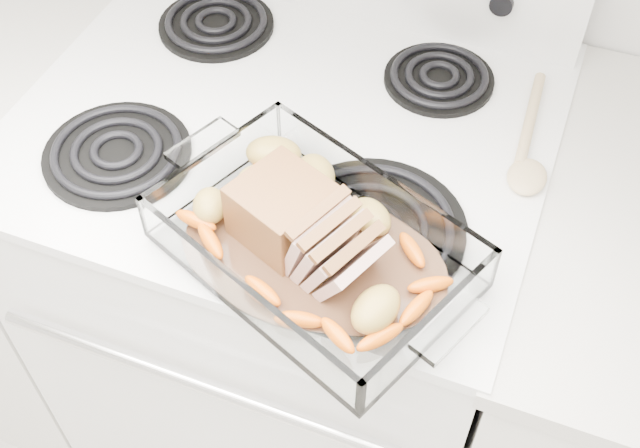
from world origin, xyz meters
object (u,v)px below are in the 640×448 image
(electric_range, at_px, (293,292))
(baking_dish, at_px, (314,250))
(pork_roast, at_px, (293,229))
(counter_left, at_px, (4,203))

(electric_range, height_order, baking_dish, electric_range)
(electric_range, relative_size, baking_dish, 3.00)
(electric_range, bearing_deg, pork_roast, -65.00)
(baking_dish, bearing_deg, counter_left, -173.88)
(counter_left, height_order, baking_dish, baking_dish)
(electric_range, distance_m, baking_dish, 0.56)
(counter_left, bearing_deg, pork_roast, -16.99)
(electric_range, relative_size, counter_left, 1.20)
(counter_left, distance_m, baking_dish, 0.97)
(counter_left, distance_m, pork_roast, 0.97)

